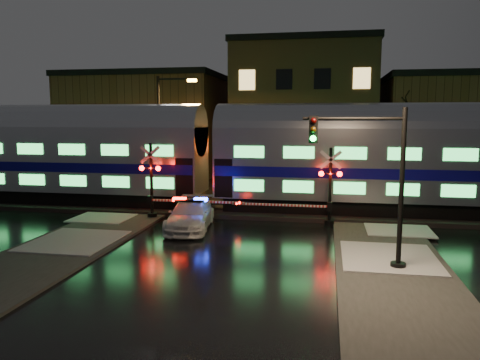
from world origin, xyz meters
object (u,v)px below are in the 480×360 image
crossing_signal_left (157,188)px  traffic_light (375,185)px  crossing_signal_right (322,194)px  streetlight (163,128)px  police_car (190,215)px

crossing_signal_left → traffic_light: size_ratio=1.00×
crossing_signal_right → traffic_light: bearing=-74.1°
crossing_signal_left → streetlight: bearing=106.9°
police_car → crossing_signal_right: 6.60m
traffic_light → crossing_signal_right: bearing=111.0°
crossing_signal_right → traffic_light: 6.89m
crossing_signal_right → police_car: bearing=-164.0°
police_car → streetlight: (-4.36, 8.50, 3.97)m
streetlight → crossing_signal_left: bearing=-73.1°
streetlight → police_car: bearing=-62.8°
crossing_signal_right → streetlight: 12.94m
police_car → traffic_light: traffic_light is taller
traffic_light → streetlight: size_ratio=0.71×
police_car → crossing_signal_right: (6.28, 1.80, 0.92)m
crossing_signal_left → streetlight: size_ratio=0.71×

